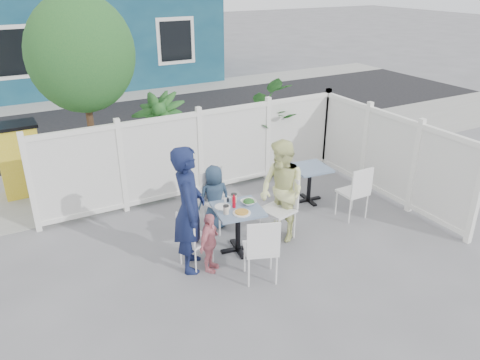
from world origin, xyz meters
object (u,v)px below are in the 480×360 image
chair_back (217,195)px  boy (214,198)px  main_table (238,218)px  chair_left (192,237)px  man (189,209)px  woman (282,191)px  spare_table (310,175)px  chair_near (262,246)px  toddler (209,243)px  utility_cabinet (20,161)px  chair_right (282,203)px

chair_back → boy: boy is taller
main_table → boy: (0.00, 0.79, -0.01)m
chair_left → chair_back: chair_back is taller
man → woman: 1.56m
spare_table → chair_near: (-2.02, -1.67, 0.04)m
main_table → chair_left: size_ratio=0.91×
chair_near → toddler: 0.77m
man → boy: 1.20m
main_table → chair_back: chair_back is taller
woman → chair_near: bearing=-51.3°
man → woman: size_ratio=1.14×
main_table → chair_left: 0.77m
woman → toddler: 1.44m
chair_left → man: man is taller
spare_table → man: 2.87m
utility_cabinet → main_table: bearing=-56.1°
chair_right → toddler: (-1.39, -0.30, -0.14)m
utility_cabinet → chair_right: utility_cabinet is taller
chair_back → main_table: bearing=69.6°
woman → toddler: bearing=-84.2°
toddler → boy: bearing=20.5°
boy → toddler: (-0.59, -1.05, -0.10)m
man → spare_table: bearing=-48.8°
spare_table → toddler: bearing=-156.5°
boy → toddler: boy is taller
spare_table → boy: (-1.93, -0.04, 0.02)m
toddler → main_table: bearing=-16.3°
main_table → boy: size_ratio=0.72×
man → toddler: (0.19, -0.22, -0.47)m
chair_back → boy: size_ratio=0.90×
spare_table → woman: (-1.15, -0.81, 0.28)m
boy → chair_right: bearing=140.2°
spare_table → woman: bearing=-144.8°
woman → boy: (-0.77, 0.77, -0.26)m
main_table → chair_near: 0.84m
woman → chair_back: bearing=-143.4°
chair_left → man: (-0.01, 0.03, 0.41)m
chair_near → woman: size_ratio=0.60×
chair_right → chair_near: chair_right is taller
utility_cabinet → chair_left: utility_cabinet is taller
man → boy: size_ratio=1.69×
man → toddler: man is taller
woman → man: bearing=-93.4°
spare_table → chair_right: 1.38m
man → boy: bearing=-19.8°
utility_cabinet → man: 4.14m
spare_table → chair_back: bearing=-179.3°
chair_right → woman: size_ratio=0.63×
boy → toddler: bearing=64.1°
utility_cabinet → woman: 4.96m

